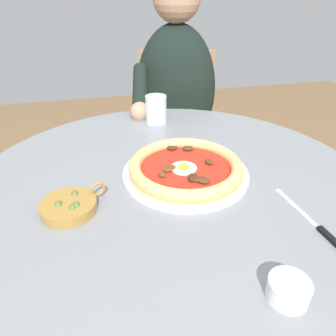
{
  "coord_description": "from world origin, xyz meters",
  "views": [
    {
      "loc": [
        -0.59,
        0.15,
        1.13
      ],
      "look_at": [
        0.03,
        0.0,
        0.75
      ],
      "focal_mm": 32.66,
      "sensor_mm": 36.0,
      "label": 1
    }
  ],
  "objects_px": {
    "dining_table": "(171,229)",
    "pizza_on_plate": "(186,168)",
    "ramekin_capers": "(289,289)",
    "cafe_chair_diner": "(175,125)",
    "water_glass": "(156,111)",
    "steak_knife": "(320,229)",
    "diner_person": "(175,135)",
    "olive_pan": "(70,206)"
  },
  "relations": [
    {
      "from": "dining_table",
      "to": "pizza_on_plate",
      "type": "height_order",
      "value": "pizza_on_plate"
    },
    {
      "from": "olive_pan",
      "to": "water_glass",
      "type": "bearing_deg",
      "value": -32.52
    },
    {
      "from": "water_glass",
      "to": "steak_knife",
      "type": "distance_m",
      "value": 0.63
    },
    {
      "from": "water_glass",
      "to": "ramekin_capers",
      "type": "height_order",
      "value": "water_glass"
    },
    {
      "from": "dining_table",
      "to": "ramekin_capers",
      "type": "xyz_separation_m",
      "value": [
        -0.35,
        -0.09,
        0.17
      ]
    },
    {
      "from": "water_glass",
      "to": "cafe_chair_diner",
      "type": "distance_m",
      "value": 0.56
    },
    {
      "from": "water_glass",
      "to": "ramekin_capers",
      "type": "bearing_deg",
      "value": -175.88
    },
    {
      "from": "pizza_on_plate",
      "to": "ramekin_capers",
      "type": "bearing_deg",
      "value": -172.28
    },
    {
      "from": "dining_table",
      "to": "water_glass",
      "type": "relative_size",
      "value": 10.85
    },
    {
      "from": "diner_person",
      "to": "cafe_chair_diner",
      "type": "bearing_deg",
      "value": -16.33
    },
    {
      "from": "dining_table",
      "to": "steak_knife",
      "type": "relative_size",
      "value": 4.63
    },
    {
      "from": "ramekin_capers",
      "to": "cafe_chair_diner",
      "type": "height_order",
      "value": "cafe_chair_diner"
    },
    {
      "from": "cafe_chair_diner",
      "to": "dining_table",
      "type": "bearing_deg",
      "value": 164.28
    },
    {
      "from": "ramekin_capers",
      "to": "olive_pan",
      "type": "bearing_deg",
      "value": 48.02
    },
    {
      "from": "dining_table",
      "to": "pizza_on_plate",
      "type": "relative_size",
      "value": 3.22
    },
    {
      "from": "ramekin_capers",
      "to": "cafe_chair_diner",
      "type": "bearing_deg",
      "value": -6.85
    },
    {
      "from": "dining_table",
      "to": "steak_knife",
      "type": "xyz_separation_m",
      "value": [
        -0.24,
        -0.23,
        0.16
      ]
    },
    {
      "from": "diner_person",
      "to": "ramekin_capers",
      "type": "bearing_deg",
      "value": 174.48
    },
    {
      "from": "olive_pan",
      "to": "cafe_chair_diner",
      "type": "distance_m",
      "value": 1.02
    },
    {
      "from": "dining_table",
      "to": "cafe_chair_diner",
      "type": "bearing_deg",
      "value": -15.72
    },
    {
      "from": "pizza_on_plate",
      "to": "cafe_chair_diner",
      "type": "relative_size",
      "value": 0.36
    },
    {
      "from": "dining_table",
      "to": "diner_person",
      "type": "bearing_deg",
      "value": -15.59
    },
    {
      "from": "pizza_on_plate",
      "to": "diner_person",
      "type": "distance_m",
      "value": 0.72
    },
    {
      "from": "water_glass",
      "to": "cafe_chair_diner",
      "type": "relative_size",
      "value": 0.11
    },
    {
      "from": "pizza_on_plate",
      "to": "olive_pan",
      "type": "bearing_deg",
      "value": 106.02
    },
    {
      "from": "dining_table",
      "to": "pizza_on_plate",
      "type": "bearing_deg",
      "value": -68.53
    },
    {
      "from": "water_glass",
      "to": "ramekin_capers",
      "type": "distance_m",
      "value": 0.71
    },
    {
      "from": "water_glass",
      "to": "steak_knife",
      "type": "bearing_deg",
      "value": -161.93
    },
    {
      "from": "ramekin_capers",
      "to": "cafe_chair_diner",
      "type": "xyz_separation_m",
      "value": [
        1.17,
        -0.14,
        -0.23
      ]
    },
    {
      "from": "pizza_on_plate",
      "to": "water_glass",
      "type": "xyz_separation_m",
      "value": [
        0.35,
        0.0,
        0.02
      ]
    },
    {
      "from": "ramekin_capers",
      "to": "olive_pan",
      "type": "distance_m",
      "value": 0.43
    },
    {
      "from": "pizza_on_plate",
      "to": "olive_pan",
      "type": "xyz_separation_m",
      "value": [
        -0.08,
        0.27,
        -0.01
      ]
    },
    {
      "from": "pizza_on_plate",
      "to": "cafe_chair_diner",
      "type": "height_order",
      "value": "cafe_chair_diner"
    },
    {
      "from": "water_glass",
      "to": "pizza_on_plate",
      "type": "bearing_deg",
      "value": -179.75
    },
    {
      "from": "water_glass",
      "to": "steak_knife",
      "type": "height_order",
      "value": "water_glass"
    },
    {
      "from": "pizza_on_plate",
      "to": "steak_knife",
      "type": "bearing_deg",
      "value": -142.45
    },
    {
      "from": "olive_pan",
      "to": "cafe_chair_diner",
      "type": "xyz_separation_m",
      "value": [
        0.88,
        -0.46,
        -0.23
      ]
    },
    {
      "from": "olive_pan",
      "to": "diner_person",
      "type": "distance_m",
      "value": 0.88
    },
    {
      "from": "dining_table",
      "to": "water_glass",
      "type": "height_order",
      "value": "water_glass"
    },
    {
      "from": "steak_knife",
      "to": "olive_pan",
      "type": "distance_m",
      "value": 0.5
    },
    {
      "from": "water_glass",
      "to": "olive_pan",
      "type": "height_order",
      "value": "water_glass"
    },
    {
      "from": "steak_knife",
      "to": "water_glass",
      "type": "bearing_deg",
      "value": 18.07
    }
  ]
}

